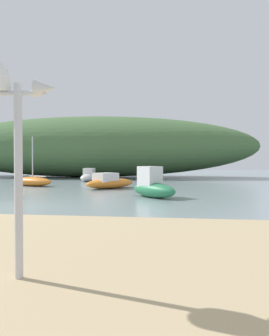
% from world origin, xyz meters
% --- Properties ---
extents(ground_plane, '(120.00, 120.00, 0.00)m').
position_xyz_m(ground_plane, '(0.00, 0.00, 0.00)').
color(ground_plane, gray).
extents(distant_hill, '(38.13, 11.31, 6.79)m').
position_xyz_m(distant_hill, '(-4.79, 26.01, 3.40)').
color(distant_hill, '#476B3D').
rests_on(distant_hill, ground).
extents(motorboat_outer_mooring, '(3.51, 4.04, 1.06)m').
position_xyz_m(motorboat_outer_mooring, '(1.49, 9.62, 0.42)').
color(motorboat_outer_mooring, orange).
rests_on(motorboat_outer_mooring, ground).
extents(motorboat_far_right, '(1.19, 3.66, 1.17)m').
position_xyz_m(motorboat_far_right, '(-2.20, 17.73, 0.44)').
color(motorboat_far_right, white).
rests_on(motorboat_far_right, ground).
extents(motorboat_mid_channel, '(2.96, 3.21, 1.58)m').
position_xyz_m(motorboat_mid_channel, '(4.92, 4.28, 0.57)').
color(motorboat_mid_channel, '#287A4C').
rests_on(motorboat_mid_channel, ground).
extents(sailboat_west_reach, '(3.86, 2.70, 3.63)m').
position_xyz_m(sailboat_west_reach, '(-4.57, 11.12, 0.35)').
color(sailboat_west_reach, orange).
rests_on(sailboat_west_reach, ground).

